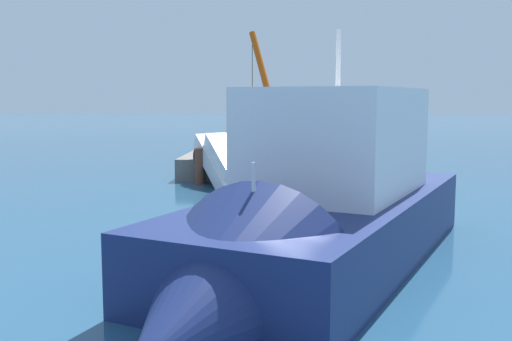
% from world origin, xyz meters
% --- Properties ---
extents(ground, '(200.00, 200.00, 0.00)m').
position_xyz_m(ground, '(0.00, 0.00, 0.00)').
color(ground, navy).
extents(dock, '(12.57, 7.51, 0.89)m').
position_xyz_m(dock, '(-4.21, 0.00, 0.44)').
color(dock, slate).
rests_on(dock, ground).
extents(crane_truck, '(8.15, 4.38, 6.25)m').
position_xyz_m(crane_truck, '(-4.61, 0.70, 2.21)').
color(crane_truck, maroon).
rests_on(crane_truck, dock).
extents(dock_worker, '(0.34, 0.34, 1.75)m').
position_xyz_m(dock_worker, '(-2.81, 2.63, 1.78)').
color(dock_worker, '#3A3A3A').
rests_on(dock_worker, dock).
extents(salvaged_car, '(4.64, 3.57, 2.86)m').
position_xyz_m(salvaged_car, '(3.15, -1.29, 0.71)').
color(salvaged_car, silver).
rests_on(salvaged_car, ground).
extents(moored_yacht, '(11.81, 7.69, 6.27)m').
position_xyz_m(moored_yacht, '(14.56, 1.24, 0.64)').
color(moored_yacht, navy).
rests_on(moored_yacht, ground).
extents(piling_near, '(0.41, 0.41, 1.40)m').
position_xyz_m(piling_near, '(2.53, -2.67, 0.70)').
color(piling_near, brown).
rests_on(piling_near, ground).
extents(piling_mid, '(0.42, 0.42, 1.69)m').
position_xyz_m(piling_mid, '(2.65, -0.04, 0.85)').
color(piling_mid, brown).
rests_on(piling_mid, ground).
extents(piling_far, '(0.38, 0.38, 2.14)m').
position_xyz_m(piling_far, '(2.32, 2.30, 1.07)').
color(piling_far, brown).
rests_on(piling_far, ground).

